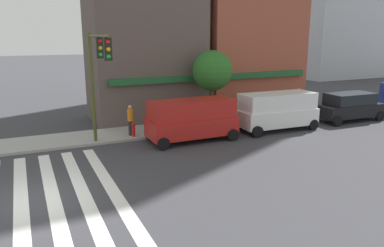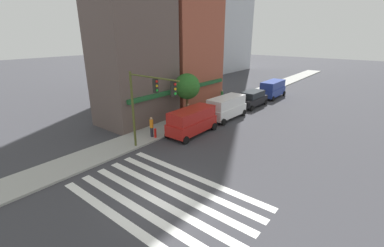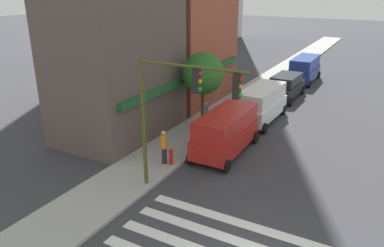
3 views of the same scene
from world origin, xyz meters
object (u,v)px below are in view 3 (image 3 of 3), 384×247
object	(u,v)px
van_blue	(305,68)
fire_hydrant	(171,156)
pedestrian_grey_coat	(205,115)
pedestrian_orange_vest	(164,147)
pedestrian_green_top	(239,84)
suv_black	(286,86)
traffic_signal	(178,101)
van_red	(226,131)
street_tree	(203,74)
van_white	(261,103)

from	to	relation	value
van_blue	fire_hydrant	distance (m)	21.26
pedestrian_grey_coat	pedestrian_orange_vest	size ratio (longest dim) A/B	1.00
van_blue	pedestrian_grey_coat	world-z (taller)	van_blue
pedestrian_green_top	fire_hydrant	size ratio (longest dim) A/B	2.10
suv_black	pedestrian_grey_coat	xyz separation A→B (m)	(-9.53, 2.46, 0.04)
suv_black	van_blue	xyz separation A→B (m)	(6.31, -0.00, 0.25)
traffic_signal	van_red	xyz separation A→B (m)	(5.07, 0.07, -3.07)
pedestrian_green_top	pedestrian_orange_vest	distance (m)	13.49
van_red	pedestrian_green_top	bearing A→B (deg)	17.88
pedestrian_grey_coat	pedestrian_green_top	size ratio (longest dim) A/B	1.00
fire_hydrant	street_tree	size ratio (longest dim) A/B	0.18
van_red	pedestrian_orange_vest	xyz separation A→B (m)	(-2.97, 2.06, -0.21)
traffic_signal	pedestrian_green_top	bearing A→B (deg)	12.88
van_blue	street_tree	bearing A→B (deg)	169.44
pedestrian_orange_vest	van_blue	bearing A→B (deg)	77.54
traffic_signal	fire_hydrant	bearing A→B (deg)	39.41
van_blue	pedestrian_green_top	bearing A→B (deg)	155.72
van_red	pedestrian_green_top	distance (m)	11.01
pedestrian_grey_coat	van_blue	bearing A→B (deg)	-125.79
van_red	van_blue	world-z (taller)	same
pedestrian_grey_coat	fire_hydrant	distance (m)	5.41
traffic_signal	street_tree	distance (m)	8.33
suv_black	pedestrian_green_top	size ratio (longest dim) A/B	2.68
van_red	suv_black	distance (m)	11.97
pedestrian_orange_vest	pedestrian_green_top	bearing A→B (deg)	89.09
van_white	van_red	bearing A→B (deg)	-178.37
fire_hydrant	street_tree	distance (m)	6.45
traffic_signal	van_white	distance (m)	11.32
traffic_signal	pedestrian_orange_vest	bearing A→B (deg)	45.49
van_white	suv_black	distance (m)	6.14
pedestrian_green_top	pedestrian_orange_vest	world-z (taller)	same
pedestrian_green_top	suv_black	bearing A→B (deg)	-13.83
traffic_signal	van_white	xyz separation A→B (m)	(10.90, 0.07, -3.07)
van_blue	pedestrian_orange_vest	distance (m)	21.35
van_blue	pedestrian_grey_coat	size ratio (longest dim) A/B	2.83
van_red	street_tree	world-z (taller)	street_tree
van_white	street_tree	bearing A→B (deg)	139.70
van_blue	street_tree	distance (m)	15.98
van_white	pedestrian_orange_vest	xyz separation A→B (m)	(-8.80, 2.06, -0.21)
traffic_signal	suv_black	distance (m)	17.36
traffic_signal	suv_black	bearing A→B (deg)	0.24
pedestrian_grey_coat	pedestrian_orange_vest	xyz separation A→B (m)	(-5.40, -0.40, 0.00)
street_tree	pedestrian_grey_coat	bearing A→B (deg)	-129.26
pedestrian_orange_vest	van_white	bearing A→B (deg)	69.90
van_white	van_blue	bearing A→B (deg)	1.63
traffic_signal	street_tree	size ratio (longest dim) A/B	1.26
traffic_signal	suv_black	world-z (taller)	traffic_signal
van_white	pedestrian_grey_coat	distance (m)	4.20
pedestrian_orange_vest	van_red	bearing A→B (deg)	48.34
suv_black	van_blue	size ratio (longest dim) A/B	0.95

